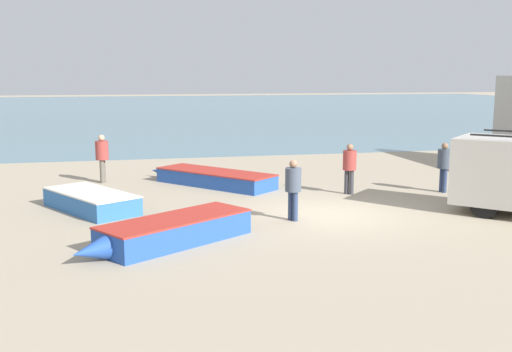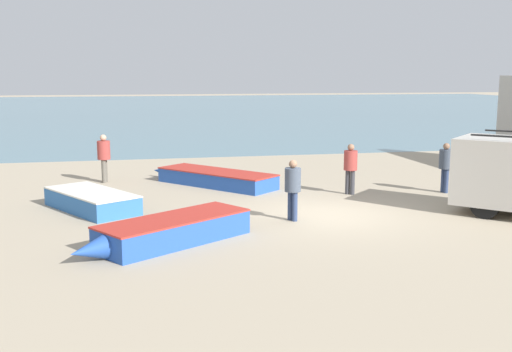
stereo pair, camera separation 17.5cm
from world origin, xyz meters
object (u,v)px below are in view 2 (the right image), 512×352
at_px(fisherman_2, 293,185).
at_px(fisherman_3, 350,164).
at_px(fishing_rowboat_2, 169,231).
at_px(fisherman_1, 446,163).
at_px(fishing_rowboat_0, 90,200).
at_px(fishing_rowboat_1, 213,178).
at_px(fisherman_0, 104,154).

height_order(fisherman_2, fisherman_3, fisherman_3).
relative_size(fishing_rowboat_2, fisherman_2, 2.59).
relative_size(fisherman_1, fisherman_3, 1.00).
distance_m(fishing_rowboat_2, fisherman_3, 7.54).
xyz_separation_m(fishing_rowboat_0, fishing_rowboat_2, (1.97, -3.99, 0.02)).
bearing_deg(fisherman_1, fishing_rowboat_1, 152.87).
bearing_deg(fisherman_0, fishing_rowboat_1, -5.25).
bearing_deg(fishing_rowboat_0, fishing_rowboat_2, 175.11).
xyz_separation_m(fishing_rowboat_2, fisherman_3, (6.01, 4.50, 0.67)).
height_order(fishing_rowboat_1, fisherman_1, fisherman_1).
xyz_separation_m(fishing_rowboat_1, fisherman_2, (1.33, -5.48, 0.70)).
bearing_deg(fishing_rowboat_2, fisherman_1, 171.01).
height_order(fishing_rowboat_0, fishing_rowboat_2, fishing_rowboat_2).
distance_m(fishing_rowboat_0, fisherman_1, 11.10).
relative_size(fisherman_0, fisherman_3, 1.05).
height_order(fishing_rowboat_0, fisherman_2, fisherman_2).
height_order(fishing_rowboat_2, fisherman_0, fisherman_0).
distance_m(fishing_rowboat_0, fisherman_3, 8.03).
xyz_separation_m(fishing_rowboat_0, fisherman_0, (0.26, 4.31, 0.75)).
distance_m(fisherman_0, fisherman_1, 11.59).
bearing_deg(fishing_rowboat_0, fisherman_1, -120.32).
height_order(fishing_rowboat_0, fishing_rowboat_1, fishing_rowboat_0).
bearing_deg(fisherman_2, fishing_rowboat_1, -105.11).
bearing_deg(fisherman_3, fisherman_2, -0.36).
relative_size(fishing_rowboat_0, fishing_rowboat_1, 0.82).
height_order(fishing_rowboat_2, fisherman_3, fisherman_3).
height_order(fisherman_1, fisherman_3, fisherman_3).
bearing_deg(fisherman_0, fisherman_1, -6.97).
bearing_deg(fishing_rowboat_2, fisherman_0, -111.82).
height_order(fishing_rowboat_0, fisherman_3, fisherman_3).
height_order(fishing_rowboat_1, fisherman_3, fisherman_3).
bearing_deg(fisherman_3, fisherman_1, 125.42).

